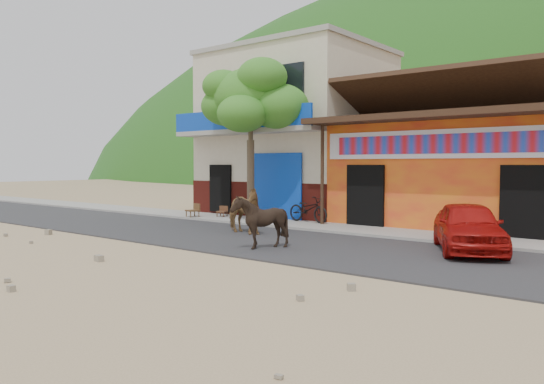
{
  "coord_description": "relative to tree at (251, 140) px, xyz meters",
  "views": [
    {
      "loc": [
        8.44,
        -9.16,
        2.22
      ],
      "look_at": [
        -1.33,
        3.0,
        1.4
      ],
      "focal_mm": 35.0,
      "sensor_mm": 36.0,
      "label": 1
    }
  ],
  "objects": [
    {
      "name": "scooter",
      "position": [
        2.11,
        0.75,
        -2.52
      ],
      "size": [
        1.89,
        0.88,
        0.96
      ],
      "primitive_type": "imported",
      "rotation": [
        0.0,
        0.0,
        1.43
      ],
      "color": "black",
      "rests_on": "sidewalk"
    },
    {
      "name": "red_car",
      "position": [
        8.62,
        -1.61,
        -2.46
      ],
      "size": [
        2.98,
        3.93,
        1.25
      ],
      "primitive_type": "imported",
      "rotation": [
        0.0,
        0.0,
        0.47
      ],
      "color": "#A90F0C",
      "rests_on": "road"
    },
    {
      "name": "cow_dark",
      "position": [
        4.28,
        -4.55,
        -2.39
      ],
      "size": [
        1.57,
        1.49,
        1.39
      ],
      "primitive_type": "imported",
      "rotation": [
        0.0,
        0.0,
        -1.22
      ],
      "color": "black",
      "rests_on": "road"
    },
    {
      "name": "sidewalk",
      "position": [
        4.6,
        0.2,
        -3.06
      ],
      "size": [
        60.0,
        2.0,
        0.12
      ],
      "primitive_type": "cube",
      "color": "gray",
      "rests_on": "ground"
    },
    {
      "name": "road",
      "position": [
        4.6,
        -3.3,
        -3.1
      ],
      "size": [
        60.0,
        5.0,
        0.04
      ],
      "primitive_type": "cube",
      "color": "#28282B",
      "rests_on": "ground"
    },
    {
      "name": "cow_tan",
      "position": [
        1.93,
        -2.63,
        -2.35
      ],
      "size": [
        1.85,
        1.08,
        1.47
      ],
      "primitive_type": "imported",
      "rotation": [
        0.0,
        0.0,
        1.4
      ],
      "color": "brown",
      "rests_on": "road"
    },
    {
      "name": "cafe_chair_right",
      "position": [
        -1.8,
        0.31,
        -2.6
      ],
      "size": [
        0.46,
        0.46,
        0.79
      ],
      "primitive_type": null,
      "rotation": [
        0.0,
        0.0,
        0.29
      ],
      "color": "#472417",
      "rests_on": "sidewalk"
    },
    {
      "name": "cafe_chair_left",
      "position": [
        -2.65,
        -0.5,
        -2.5
      ],
      "size": [
        0.57,
        0.57,
        0.99
      ],
      "primitive_type": null,
      "rotation": [
        0.0,
        0.0,
        -0.26
      ],
      "color": "#53341B",
      "rests_on": "sidewalk"
    },
    {
      "name": "tree",
      "position": [
        0.0,
        0.0,
        0.0
      ],
      "size": [
        3.0,
        3.0,
        6.0
      ],
      "primitive_type": null,
      "color": "#2D721E",
      "rests_on": "sidewalk"
    },
    {
      "name": "ground",
      "position": [
        4.6,
        -5.8,
        -3.12
      ],
      "size": [
        120.0,
        120.0,
        0.0
      ],
      "primitive_type": "plane",
      "color": "#9E825B",
      "rests_on": "ground"
    },
    {
      "name": "cafe_building",
      "position": [
        -0.9,
        4.2,
        0.38
      ],
      "size": [
        7.0,
        6.0,
        7.0
      ],
      "primitive_type": "cube",
      "color": "beige",
      "rests_on": "ground"
    },
    {
      "name": "dance_club",
      "position": [
        6.6,
        4.2,
        -1.32
      ],
      "size": [
        8.0,
        6.0,
        3.6
      ],
      "primitive_type": "cube",
      "color": "orange",
      "rests_on": "ground"
    }
  ]
}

